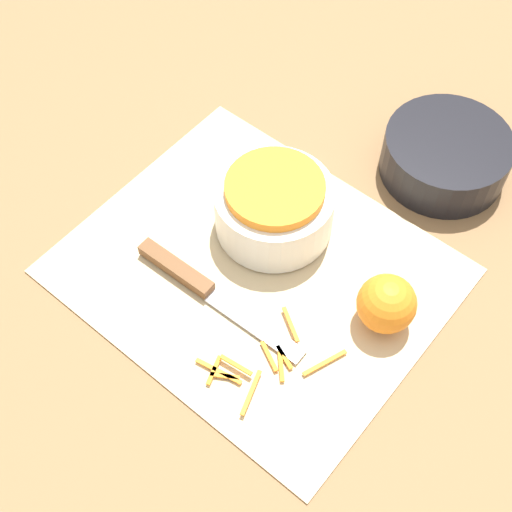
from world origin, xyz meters
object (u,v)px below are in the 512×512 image
Objects in this scene: bowl_dark at (445,155)px; orange_left at (387,304)px; bowl_speckled at (274,206)px; knife at (192,279)px.

orange_left is (0.07, -0.25, 0.01)m from bowl_dark.
bowl_dark is at bearing 105.61° from orange_left.
orange_left is at bearing -7.54° from bowl_speckled.
knife is at bearing -99.70° from bowl_speckled.
bowl_dark is 0.69× the size of knife.
orange_left is at bearing -74.39° from bowl_dark.
bowl_dark is (0.12, 0.23, -0.02)m from bowl_speckled.
bowl_speckled is 0.14m from knife.
bowl_speckled is at bearing 78.74° from knife.
bowl_dark reaches higher than knife.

